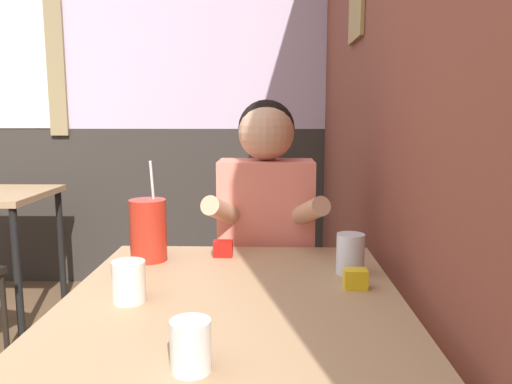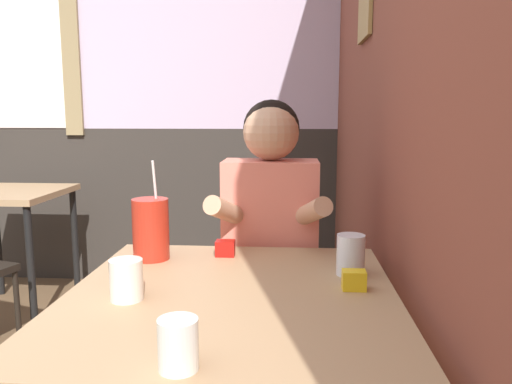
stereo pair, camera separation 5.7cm
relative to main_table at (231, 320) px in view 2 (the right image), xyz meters
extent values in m
cube|color=brown|center=(0.49, 0.91, 0.67)|extent=(0.06, 4.65, 2.70)
cube|color=olive|center=(0.45, 1.01, 0.97)|extent=(0.02, 0.31, 0.28)
cube|color=silver|center=(-1.03, 2.26, 1.22)|extent=(5.97, 0.06, 1.60)
cube|color=#332D28|center=(-1.03, 2.26, -0.13)|extent=(5.97, 0.06, 1.10)
cube|color=white|center=(-1.71, 2.23, 0.87)|extent=(0.59, 0.01, 0.89)
cube|color=#937F56|center=(-1.36, 2.21, 0.87)|extent=(0.12, 0.02, 0.99)
cube|color=tan|center=(0.00, 0.00, 0.05)|extent=(0.84, 0.90, 0.04)
cylinder|color=black|center=(-0.38, 0.41, -0.32)|extent=(0.04, 0.04, 0.72)
cylinder|color=black|center=(0.38, 0.41, -0.32)|extent=(0.04, 0.04, 0.72)
cube|color=tan|center=(-1.53, 1.62, 0.05)|extent=(0.61, 0.64, 0.04)
cylinder|color=black|center=(-1.26, 1.33, -0.32)|extent=(0.04, 0.04, 0.72)
cylinder|color=black|center=(-1.26, 1.90, -0.32)|extent=(0.04, 0.04, 0.72)
cylinder|color=black|center=(-1.23, 1.12, -0.47)|extent=(0.03, 0.03, 0.42)
cube|color=#EA7F6B|center=(0.07, 0.58, -0.45)|extent=(0.31, 0.20, 0.46)
cube|color=#EA7F6B|center=(0.07, 0.58, 0.07)|extent=(0.34, 0.20, 0.58)
sphere|color=black|center=(0.07, 0.61, 0.47)|extent=(0.20, 0.20, 0.20)
sphere|color=tan|center=(0.07, 0.58, 0.46)|extent=(0.20, 0.20, 0.20)
cylinder|color=tan|center=(-0.06, 0.44, 0.19)|extent=(0.14, 0.27, 0.15)
cylinder|color=tan|center=(0.21, 0.44, 0.19)|extent=(0.14, 0.27, 0.15)
cylinder|color=#B22819|center=(-0.28, 0.28, 0.17)|extent=(0.11, 0.11, 0.19)
cylinder|color=white|center=(-0.27, 0.28, 0.31)|extent=(0.01, 0.04, 0.14)
cylinder|color=silver|center=(0.32, 0.17, 0.13)|extent=(0.08, 0.08, 0.11)
cylinder|color=silver|center=(-0.05, -0.38, 0.12)|extent=(0.07, 0.07, 0.09)
cylinder|color=silver|center=(-0.25, -0.06, 0.12)|extent=(0.08, 0.08, 0.10)
cube|color=#B7140F|center=(-0.06, 0.33, 0.10)|extent=(0.06, 0.04, 0.05)
cube|color=yellow|center=(0.31, 0.05, 0.10)|extent=(0.06, 0.04, 0.05)
camera|label=1|loc=(0.09, -1.20, 0.52)|focal=35.00mm
camera|label=2|loc=(0.15, -1.19, 0.52)|focal=35.00mm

